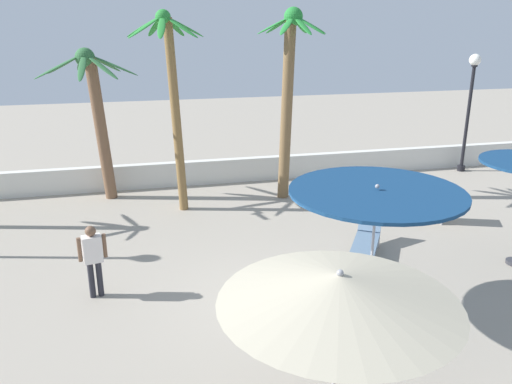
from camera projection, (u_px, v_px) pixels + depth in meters
The scene contains 11 objects.
ground_plane at pixel (289, 304), 10.28m from camera, with size 56.00×56.00×0.00m, color #9E9384.
boundary_wall at pixel (220, 171), 17.79m from camera, with size 25.20×0.30×0.81m, color silver.
patio_umbrella_1 at pixel (339, 290), 5.73m from camera, with size 2.75×2.75×2.77m.
patio_umbrella_2 at pixel (377, 196), 9.06m from camera, with size 3.09×3.09×2.64m.
palm_tree_1 at pixel (289, 85), 15.39m from camera, with size 2.13×2.12×5.70m.
palm_tree_2 at pixel (172, 90), 14.26m from camera, with size 2.13×2.18×5.62m.
palm_tree_3 at pixel (96, 106), 15.43m from camera, with size 2.90×2.99×4.60m.
lamp_post_0 at pixel (470, 96), 18.42m from camera, with size 0.41×0.41×4.22m.
lounge_chair_0 at pixel (367, 238), 12.39m from camera, with size 1.46×1.89×0.84m.
lounge_chair_2 at pixel (427, 207), 14.42m from camera, with size 1.92×1.37×0.84m.
guest_0 at pixel (93, 255), 10.28m from camera, with size 0.55×0.31×1.54m.
Camera 1 is at (-2.72, -8.65, 5.37)m, focal length 36.41 mm.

